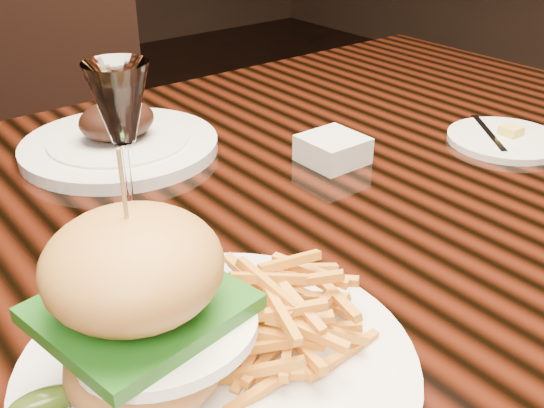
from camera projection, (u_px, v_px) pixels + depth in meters
dining_table at (243, 243)px, 0.85m from camera, size 1.60×0.90×0.75m
burger_plate at (205, 327)px, 0.49m from camera, size 0.33×0.33×0.22m
side_saucer at (505, 139)px, 0.95m from camera, size 0.17×0.17×0.02m
ramekin at (333, 149)px, 0.89m from camera, size 0.08×0.08×0.04m
wine_glass at (120, 109)px, 0.68m from camera, size 0.07×0.07×0.19m
far_dish at (119, 141)px, 0.92m from camera, size 0.28×0.28×0.09m
chair_far at (57, 131)px, 1.56m from camera, size 0.60×0.60×0.95m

